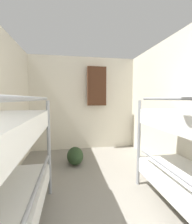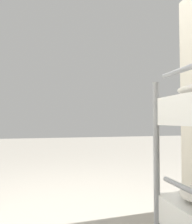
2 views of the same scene
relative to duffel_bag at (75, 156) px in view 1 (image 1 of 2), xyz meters
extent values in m
cube|color=beige|center=(0.25, 0.88, 0.96)|extent=(2.62, 0.06, 2.22)
cylinder|color=gray|center=(-0.36, -0.85, 0.45)|extent=(0.04, 0.04, 1.21)
cylinder|color=gray|center=(-0.36, -1.75, 0.38)|extent=(0.03, 1.57, 0.03)
cylinder|color=gray|center=(-0.36, -1.75, 1.07)|extent=(0.03, 1.57, 0.03)
cylinder|color=gray|center=(0.86, -0.85, 0.45)|extent=(0.04, 0.04, 1.21)
cylinder|color=gray|center=(0.86, -1.75, 0.38)|extent=(0.03, 1.57, 0.03)
ellipsoid|color=#23381E|center=(0.00, 0.00, 0.00)|extent=(0.30, 0.51, 0.30)
cube|color=#472819|center=(0.55, 0.73, 1.37)|extent=(0.44, 0.12, 0.90)
camera|label=1|loc=(-0.09, -2.77, 1.07)|focal=24.00mm
camera|label=2|loc=(0.44, -1.21, 0.77)|focal=35.00mm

